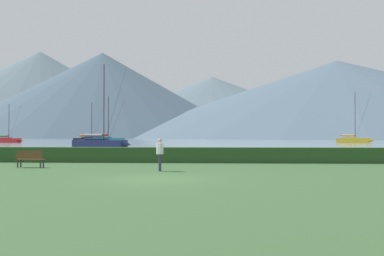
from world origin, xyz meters
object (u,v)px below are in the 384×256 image
(sailboat_slip_1, at_px, (106,140))
(park_bench_under_tree, at_px, (30,158))
(sailboat_slip_2, at_px, (7,140))
(person_seated_viewer, at_px, (160,152))
(sailboat_slip_4, at_px, (101,143))
(sailboat_slip_0, at_px, (353,140))
(sailboat_slip_5, at_px, (90,140))

(sailboat_slip_1, relative_size, park_bench_under_tree, 6.16)
(sailboat_slip_2, distance_m, park_bench_under_tree, 88.70)
(person_seated_viewer, bearing_deg, sailboat_slip_4, 100.88)
(sailboat_slip_1, bearing_deg, park_bench_under_tree, -69.57)
(sailboat_slip_0, relative_size, sailboat_slip_2, 1.26)
(sailboat_slip_4, xyz_separation_m, park_bench_under_tree, (5.44, -34.95, -0.17))
(person_seated_viewer, bearing_deg, sailboat_slip_1, 98.17)
(sailboat_slip_5, height_order, park_bench_under_tree, sailboat_slip_5)
(sailboat_slip_0, height_order, sailboat_slip_2, sailboat_slip_0)
(sailboat_slip_1, distance_m, sailboat_slip_5, 14.98)
(sailboat_slip_4, height_order, person_seated_viewer, sailboat_slip_4)
(sailboat_slip_5, bearing_deg, person_seated_viewer, -62.75)
(sailboat_slip_2, relative_size, park_bench_under_tree, 5.95)
(sailboat_slip_4, bearing_deg, park_bench_under_tree, -66.39)
(sailboat_slip_4, relative_size, person_seated_viewer, 6.93)
(sailboat_slip_5, bearing_deg, sailboat_slip_1, -52.94)
(sailboat_slip_2, relative_size, sailboat_slip_4, 0.81)
(sailboat_slip_2, bearing_deg, sailboat_slip_5, -2.76)
(park_bench_under_tree, xyz_separation_m, person_seated_viewer, (7.51, -1.83, 0.45))
(sailboat_slip_4, height_order, sailboat_slip_5, sailboat_slip_4)
(sailboat_slip_0, bearing_deg, person_seated_viewer, -95.98)
(sailboat_slip_2, bearing_deg, sailboat_slip_0, 3.94)
(sailboat_slip_1, xyz_separation_m, sailboat_slip_5, (-7.19, 13.15, -0.05))
(sailboat_slip_5, xyz_separation_m, person_seated_viewer, (26.63, -78.00, 0.31))
(park_bench_under_tree, bearing_deg, sailboat_slip_4, 104.08)
(park_bench_under_tree, bearing_deg, sailboat_slip_0, 67.22)
(sailboat_slip_1, height_order, sailboat_slip_5, sailboat_slip_1)
(sailboat_slip_5, distance_m, person_seated_viewer, 82.42)
(sailboat_slip_1, relative_size, person_seated_viewer, 5.78)
(sailboat_slip_2, distance_m, sailboat_slip_4, 56.18)
(park_bench_under_tree, distance_m, person_seated_viewer, 7.74)
(sailboat_slip_0, height_order, park_bench_under_tree, sailboat_slip_0)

